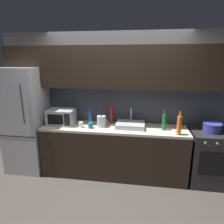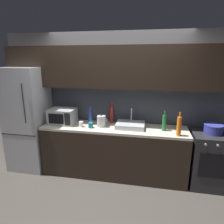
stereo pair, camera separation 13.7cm
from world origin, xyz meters
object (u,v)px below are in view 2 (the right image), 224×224
object	(u,v)px
refrigerator	(28,119)
mug_white	(81,124)
wine_bottle_blue	(90,117)
wine_bottle_orange	(179,126)
mug_teal	(91,125)
wine_bottle_green	(164,123)
cooking_pot	(213,129)
kettle	(101,121)
wine_bottle_red	(112,114)
oven_range	(209,159)
microwave	(63,116)

from	to	relation	value
refrigerator	mug_white	xyz separation A→B (m)	(1.07, -0.10, -0.00)
refrigerator	wine_bottle_blue	world-z (taller)	refrigerator
refrigerator	wine_bottle_blue	size ratio (longest dim) A/B	5.88
wine_bottle_orange	mug_white	size ratio (longest dim) A/B	4.00
wine_bottle_orange	mug_teal	size ratio (longest dim) A/B	3.94
wine_bottle_green	wine_bottle_orange	world-z (taller)	wine_bottle_orange
mug_white	cooking_pot	distance (m)	2.15
refrigerator	mug_teal	bearing A→B (deg)	-5.31
refrigerator	kettle	bearing A→B (deg)	-0.88
refrigerator	wine_bottle_green	bearing A→B (deg)	-0.39
wine_bottle_blue	wine_bottle_green	bearing A→B (deg)	-4.30
wine_bottle_blue	mug_teal	size ratio (longest dim) A/B	3.46
refrigerator	wine_bottle_blue	bearing A→B (deg)	3.81
mug_teal	cooking_pot	xyz separation A→B (m)	(1.97, 0.12, 0.03)
wine_bottle_red	wine_bottle_green	bearing A→B (deg)	-14.73
oven_range	microwave	size ratio (longest dim) A/B	1.96
wine_bottle_green	wine_bottle_red	size ratio (longest dim) A/B	0.86
refrigerator	wine_bottle_orange	world-z (taller)	refrigerator
wine_bottle_blue	cooking_pot	xyz separation A→B (m)	(2.03, -0.08, -0.06)
microwave	kettle	xyz separation A→B (m)	(0.73, -0.04, -0.04)
refrigerator	wine_bottle_red	xyz separation A→B (m)	(1.54, 0.22, 0.11)
kettle	cooking_pot	xyz separation A→B (m)	(1.80, 0.02, -0.02)
cooking_pot	wine_bottle_blue	bearing A→B (deg)	177.78
refrigerator	mug_teal	distance (m)	1.25
wine_bottle_blue	mug_teal	world-z (taller)	wine_bottle_blue
mug_teal	oven_range	bearing A→B (deg)	3.34
refrigerator	kettle	distance (m)	1.41
oven_range	kettle	size ratio (longest dim) A/B	4.16
wine_bottle_green	mug_white	xyz separation A→B (m)	(-1.39, -0.08, -0.09)
wine_bottle_orange	wine_bottle_green	bearing A→B (deg)	137.31
wine_bottle_blue	cooking_pot	size ratio (longest dim) A/B	1.13
refrigerator	wine_bottle_orange	distance (m)	2.68
oven_range	mug_teal	distance (m)	2.03
wine_bottle_red	mug_teal	xyz separation A→B (m)	(-0.30, -0.34, -0.12)
refrigerator	mug_teal	xyz separation A→B (m)	(1.25, -0.12, -0.00)
wine_bottle_orange	oven_range	bearing A→B (deg)	20.84
wine_bottle_blue	mug_white	distance (m)	0.23
wine_bottle_orange	wine_bottle_blue	size ratio (longest dim) A/B	1.14
microwave	cooking_pot	distance (m)	2.54
oven_range	cooking_pot	distance (m)	0.52
microwave	wine_bottle_orange	distance (m)	2.00
refrigerator	wine_bottle_green	size ratio (longest dim) A/B	5.77
wine_bottle_green	mug_white	world-z (taller)	wine_bottle_green
oven_range	wine_bottle_orange	distance (m)	0.84
refrigerator	mug_white	bearing A→B (deg)	-5.29
wine_bottle_orange	wine_bottle_red	bearing A→B (deg)	158.96
mug_white	cooking_pot	world-z (taller)	cooking_pot
wine_bottle_red	refrigerator	bearing A→B (deg)	-171.76
mug_white	wine_bottle_blue	bearing A→B (deg)	57.62
wine_bottle_green	mug_teal	bearing A→B (deg)	-175.33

